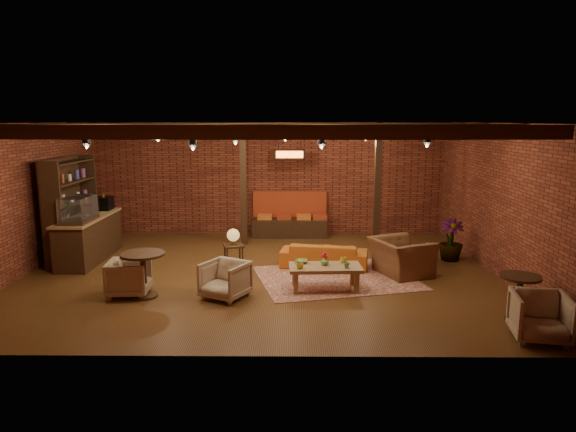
{
  "coord_description": "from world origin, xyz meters",
  "views": [
    {
      "loc": [
        0.69,
        -10.7,
        3.27
      ],
      "look_at": [
        0.59,
        0.2,
        1.22
      ],
      "focal_mm": 32.0,
      "sensor_mm": 36.0,
      "label": 1
    }
  ],
  "objects_px": {
    "coffee_table": "(324,268)",
    "plant_tall": "(453,199)",
    "armchair_a": "(129,276)",
    "armchair_b": "(225,278)",
    "round_table_right": "(519,291)",
    "side_table_book": "(427,246)",
    "side_table_lamp": "(233,238)",
    "round_table_left": "(143,267)",
    "armchair_right": "(401,251)",
    "armchair_far": "(540,314)",
    "sofa": "(324,255)"
  },
  "relations": [
    {
      "from": "side_table_book",
      "to": "armchair_b",
      "type": "bearing_deg",
      "value": -152.24
    },
    {
      "from": "round_table_right",
      "to": "plant_tall",
      "type": "bearing_deg",
      "value": 90.0
    },
    {
      "from": "plant_tall",
      "to": "sofa",
      "type": "bearing_deg",
      "value": -168.76
    },
    {
      "from": "armchair_far",
      "to": "side_table_lamp",
      "type": "bearing_deg",
      "value": 153.07
    },
    {
      "from": "armchair_b",
      "to": "plant_tall",
      "type": "bearing_deg",
      "value": 56.33
    },
    {
      "from": "coffee_table",
      "to": "round_table_right",
      "type": "xyz_separation_m",
      "value": [
        3.09,
        -1.55,
        0.09
      ]
    },
    {
      "from": "armchair_right",
      "to": "round_table_right",
      "type": "xyz_separation_m",
      "value": [
        1.4,
        -2.56,
        -0.0
      ]
    },
    {
      "from": "armchair_far",
      "to": "armchair_b",
      "type": "bearing_deg",
      "value": 170.22
    },
    {
      "from": "armchair_right",
      "to": "round_table_left",
      "type": "bearing_deg",
      "value": 84.26
    },
    {
      "from": "sofa",
      "to": "round_table_left",
      "type": "distance_m",
      "value": 4.02
    },
    {
      "from": "side_table_lamp",
      "to": "armchair_a",
      "type": "relative_size",
      "value": 1.17
    },
    {
      "from": "side_table_lamp",
      "to": "armchair_b",
      "type": "bearing_deg",
      "value": -87.9
    },
    {
      "from": "round_table_right",
      "to": "armchair_far",
      "type": "relative_size",
      "value": 0.97
    },
    {
      "from": "sofa",
      "to": "side_table_book",
      "type": "bearing_deg",
      "value": -164.78
    },
    {
      "from": "coffee_table",
      "to": "round_table_left",
      "type": "distance_m",
      "value": 3.42
    },
    {
      "from": "round_table_left",
      "to": "armchair_far",
      "type": "height_order",
      "value": "round_table_left"
    },
    {
      "from": "plant_tall",
      "to": "coffee_table",
      "type": "bearing_deg",
      "value": -145.37
    },
    {
      "from": "side_table_lamp",
      "to": "armchair_right",
      "type": "xyz_separation_m",
      "value": [
        3.63,
        -0.5,
        -0.16
      ]
    },
    {
      "from": "round_table_right",
      "to": "plant_tall",
      "type": "height_order",
      "value": "plant_tall"
    },
    {
      "from": "armchair_a",
      "to": "armchair_right",
      "type": "distance_m",
      "value": 5.56
    },
    {
      "from": "armchair_right",
      "to": "side_table_book",
      "type": "xyz_separation_m",
      "value": [
        0.75,
        0.76,
        -0.08
      ]
    },
    {
      "from": "side_table_lamp",
      "to": "side_table_book",
      "type": "bearing_deg",
      "value": 3.47
    },
    {
      "from": "side_table_book",
      "to": "round_table_right",
      "type": "xyz_separation_m",
      "value": [
        0.65,
        -3.32,
        0.08
      ]
    },
    {
      "from": "side_table_book",
      "to": "round_table_right",
      "type": "distance_m",
      "value": 3.38
    },
    {
      "from": "armchair_right",
      "to": "armchair_far",
      "type": "relative_size",
      "value": 1.48
    },
    {
      "from": "side_table_lamp",
      "to": "round_table_right",
      "type": "relative_size",
      "value": 1.15
    },
    {
      "from": "side_table_lamp",
      "to": "round_table_left",
      "type": "xyz_separation_m",
      "value": [
        -1.45,
        -1.96,
        -0.1
      ]
    },
    {
      "from": "coffee_table",
      "to": "side_table_lamp",
      "type": "distance_m",
      "value": 2.47
    },
    {
      "from": "coffee_table",
      "to": "round_table_left",
      "type": "xyz_separation_m",
      "value": [
        -3.39,
        -0.46,
        0.15
      ]
    },
    {
      "from": "round_table_right",
      "to": "round_table_left",
      "type": "bearing_deg",
      "value": 170.48
    },
    {
      "from": "armchair_b",
      "to": "side_table_lamp",
      "type": "bearing_deg",
      "value": 120.41
    },
    {
      "from": "side_table_lamp",
      "to": "armchair_b",
      "type": "xyz_separation_m",
      "value": [
        0.07,
        -2.0,
        -0.29
      ]
    },
    {
      "from": "round_table_left",
      "to": "side_table_book",
      "type": "distance_m",
      "value": 6.25
    },
    {
      "from": "armchair_a",
      "to": "plant_tall",
      "type": "relative_size",
      "value": 0.26
    },
    {
      "from": "armchair_a",
      "to": "armchair_b",
      "type": "distance_m",
      "value": 1.84
    },
    {
      "from": "coffee_table",
      "to": "plant_tall",
      "type": "distance_m",
      "value": 3.9
    },
    {
      "from": "coffee_table",
      "to": "side_table_book",
      "type": "xyz_separation_m",
      "value": [
        2.45,
        1.77,
        0.01
      ]
    },
    {
      "from": "round_table_left",
      "to": "plant_tall",
      "type": "height_order",
      "value": "plant_tall"
    },
    {
      "from": "armchair_b",
      "to": "sofa",
      "type": "bearing_deg",
      "value": 74.6
    },
    {
      "from": "coffee_table",
      "to": "round_table_left",
      "type": "relative_size",
      "value": 1.68
    },
    {
      "from": "side_table_lamp",
      "to": "plant_tall",
      "type": "bearing_deg",
      "value": 7.19
    },
    {
      "from": "armchair_a",
      "to": "armchair_far",
      "type": "bearing_deg",
      "value": -110.4
    },
    {
      "from": "armchair_a",
      "to": "plant_tall",
      "type": "distance_m",
      "value": 7.32
    },
    {
      "from": "round_table_right",
      "to": "armchair_a",
      "type": "bearing_deg",
      "value": 170.09
    },
    {
      "from": "round_table_left",
      "to": "plant_tall",
      "type": "bearing_deg",
      "value": 21.84
    },
    {
      "from": "sofa",
      "to": "plant_tall",
      "type": "relative_size",
      "value": 0.65
    },
    {
      "from": "side_table_lamp",
      "to": "side_table_book",
      "type": "distance_m",
      "value": 4.4
    },
    {
      "from": "armchair_a",
      "to": "armchair_b",
      "type": "relative_size",
      "value": 0.98
    },
    {
      "from": "round_table_left",
      "to": "armchair_right",
      "type": "xyz_separation_m",
      "value": [
        5.08,
        1.47,
        -0.06
      ]
    },
    {
      "from": "side_table_book",
      "to": "armchair_a",
      "type": "bearing_deg",
      "value": -160.88
    }
  ]
}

